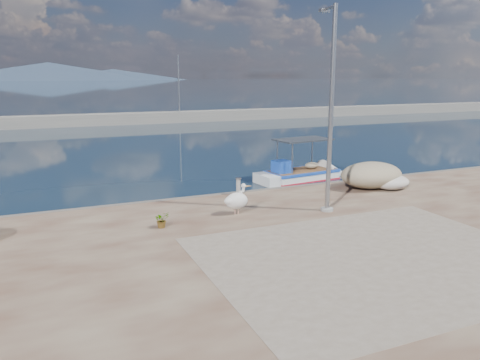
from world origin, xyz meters
The scene contains 12 objects.
ground centered at (0.00, 0.00, 0.00)m, with size 1400.00×1400.00×0.00m, color #162635.
quay centered at (0.00, -6.00, 0.25)m, with size 44.00×22.00×0.50m, color #502E22.
quay_patch centered at (1.00, -3.00, 0.50)m, with size 9.00×7.00×0.01m, color gray.
breakwater centered at (0.00, 40.00, 0.60)m, with size 120.00×2.20×7.50m.
mountains centered at (4.39, 650.00, 9.51)m, with size 370.00×280.00×22.00m.
boat_right centered at (5.21, 7.99, 0.19)m, with size 5.26×2.28×2.45m.
pelican centered at (-0.83, 2.13, 1.00)m, with size 1.11×0.65×1.06m.
lamp_post centered at (2.28, 1.28, 3.80)m, with size 0.44×0.96×7.00m.
bollard_near centered at (0.27, 4.60, 0.88)m, with size 0.23×0.23×0.70m.
potted_plant centered at (-3.59, 1.72, 0.75)m, with size 0.46×0.40×0.51m, color #33722D.
net_pile_c centered at (5.99, 3.50, 1.05)m, with size 2.82×2.01×1.11m, color #BCAC8B.
net_pile_d centered at (6.60, 2.93, 0.80)m, with size 1.62×1.22×0.61m, color silver.
Camera 1 is at (-6.89, -12.25, 5.20)m, focal length 35.00 mm.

